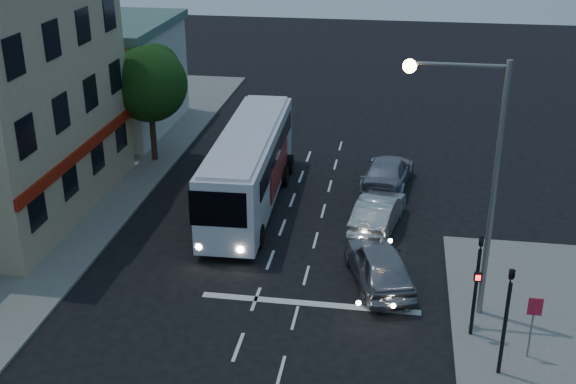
% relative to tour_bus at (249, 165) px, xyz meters
% --- Properties ---
extents(ground, '(120.00, 120.00, 0.00)m').
position_rel_tour_bus_xyz_m(ground, '(1.92, -10.27, -1.98)').
color(ground, black).
extents(sidewalk_far, '(12.00, 50.00, 0.12)m').
position_rel_tour_bus_xyz_m(sidewalk_far, '(-11.08, -2.27, -1.92)').
color(sidewalk_far, slate).
rests_on(sidewalk_far, ground).
extents(road_markings, '(8.00, 30.55, 0.01)m').
position_rel_tour_bus_xyz_m(road_markings, '(3.21, -6.96, -1.98)').
color(road_markings, silver).
rests_on(road_markings, ground).
extents(tour_bus, '(2.86, 12.00, 3.67)m').
position_rel_tour_bus_xyz_m(tour_bus, '(0.00, 0.00, 0.00)').
color(tour_bus, silver).
rests_on(tour_bus, ground).
extents(car_suv, '(3.20, 5.16, 1.64)m').
position_rel_tour_bus_xyz_m(car_suv, '(6.31, -6.47, -1.16)').
color(car_suv, '#92929A').
rests_on(car_suv, ground).
extents(car_sedan_a, '(2.44, 4.84, 1.52)m').
position_rel_tour_bus_xyz_m(car_sedan_a, '(6.08, -1.64, -1.22)').
color(car_sedan_a, silver).
rests_on(car_sedan_a, ground).
extents(car_sedan_b, '(2.79, 5.53, 1.54)m').
position_rel_tour_bus_xyz_m(car_sedan_b, '(6.33, 3.07, -1.21)').
color(car_sedan_b, '#9392A0').
rests_on(car_sedan_b, ground).
extents(traffic_signal_main, '(0.25, 0.35, 4.10)m').
position_rel_tour_bus_xyz_m(traffic_signal_main, '(9.52, -9.49, 0.44)').
color(traffic_signal_main, black).
rests_on(traffic_signal_main, sidewalk_near).
extents(traffic_signal_side, '(0.18, 0.15, 4.10)m').
position_rel_tour_bus_xyz_m(traffic_signal_side, '(10.22, -11.47, 0.44)').
color(traffic_signal_side, black).
rests_on(traffic_signal_side, sidewalk_near).
extents(regulatory_sign, '(0.45, 0.12, 2.20)m').
position_rel_tour_bus_xyz_m(regulatory_sign, '(11.22, -10.50, -0.38)').
color(regulatory_sign, slate).
rests_on(regulatory_sign, sidewalk_near).
extents(streetlight, '(3.32, 0.44, 9.00)m').
position_rel_tour_bus_xyz_m(streetlight, '(9.26, -8.07, 3.75)').
color(streetlight, slate).
rests_on(streetlight, sidewalk_near).
extents(low_building_north, '(9.40, 9.40, 6.50)m').
position_rel_tour_bus_xyz_m(low_building_north, '(-11.58, 9.73, 1.41)').
color(low_building_north, beige).
rests_on(low_building_north, sidewalk_far).
extents(street_tree, '(4.00, 4.00, 6.20)m').
position_rel_tour_bus_xyz_m(street_tree, '(-6.29, 4.76, 2.52)').
color(street_tree, black).
rests_on(street_tree, sidewalk_far).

